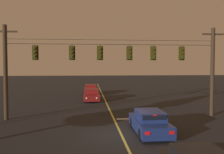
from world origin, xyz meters
TOP-DOWN VIEW (x-y plane):
  - ground_plane at (0.00, 0.00)m, footprint 180.00×180.00m
  - lane_centre_stripe at (0.00, 10.76)m, footprint 0.14×60.00m
  - stop_bar_paint at (1.90, 4.16)m, footprint 3.40×0.36m
  - signal_span_assembly at (-0.00, 4.76)m, footprint 18.08×0.32m
  - traffic_light_leftmost at (-5.97, 4.74)m, footprint 0.48×0.41m
  - traffic_light_left_inner at (-3.19, 4.74)m, footprint 0.48×0.41m
  - traffic_light_centre at (-1.03, 4.74)m, footprint 0.48×0.41m
  - traffic_light_right_inner at (1.30, 4.74)m, footprint 0.48×0.41m
  - traffic_light_rightmost at (3.24, 4.74)m, footprint 0.48×0.41m
  - traffic_light_far_right at (5.57, 4.74)m, footprint 0.48×0.41m
  - car_waiting_near_lane at (1.74, 0.16)m, footprint 1.80×4.33m
  - car_oncoming_lead at (-1.60, 14.27)m, footprint 1.80×4.42m
  - car_oncoming_trailing at (-1.67, 20.68)m, footprint 1.80×4.42m

SIDE VIEW (x-z plane):
  - ground_plane at x=0.00m, z-range 0.00..0.00m
  - lane_centre_stripe at x=0.00m, z-range 0.00..0.01m
  - stop_bar_paint at x=1.90m, z-range 0.00..0.01m
  - car_oncoming_lead at x=-1.60m, z-range -0.05..1.34m
  - car_oncoming_trailing at x=-1.67m, z-range -0.05..1.34m
  - car_waiting_near_lane at x=1.74m, z-range -0.05..1.34m
  - signal_span_assembly at x=0.00m, z-range 0.15..7.29m
  - traffic_light_leftmost at x=-5.97m, z-range 4.48..5.70m
  - traffic_light_left_inner at x=-3.19m, z-range 4.48..5.70m
  - traffic_light_centre at x=-1.03m, z-range 4.48..5.70m
  - traffic_light_right_inner at x=1.30m, z-range 4.48..5.70m
  - traffic_light_rightmost at x=3.24m, z-range 4.48..5.70m
  - traffic_light_far_right at x=5.57m, z-range 4.48..5.70m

